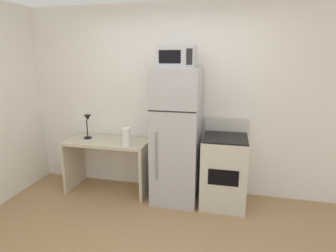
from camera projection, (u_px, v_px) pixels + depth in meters
The scene contains 7 objects.
wall_back_white at pixel (177, 101), 3.86m from camera, with size 5.00×0.10×2.60m, color white.
desk at pixel (108, 155), 3.93m from camera, with size 1.17×0.54×0.75m.
desk_lamp at pixel (88, 123), 3.90m from camera, with size 0.14×0.12×0.35m.
paper_towel_roll at pixel (126, 137), 3.63m from camera, with size 0.11×0.11×0.24m, color white.
refrigerator at pixel (176, 136), 3.59m from camera, with size 0.59×0.64×1.77m.
microwave at pixel (177, 57), 3.33m from camera, with size 0.46×0.35×0.26m.
oven_range at pixel (224, 170), 3.56m from camera, with size 0.56×0.61×1.10m.
Camera 1 is at (0.74, -2.07, 1.88)m, focal length 29.33 mm.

